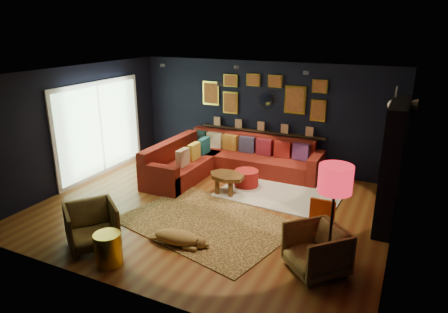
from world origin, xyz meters
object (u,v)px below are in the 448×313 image
at_px(armchair_right, 316,248).
at_px(gold_stool, 108,249).
at_px(coffee_table, 227,178).
at_px(orange_chair, 320,222).
at_px(pouf, 246,178).
at_px(armchair_left, 92,224).
at_px(sectional, 223,161).
at_px(floor_lamp, 335,184).
at_px(dog, 177,235).

xyz_separation_m(armchair_right, gold_stool, (-2.82, -1.15, -0.14)).
height_order(coffee_table, gold_stool, gold_stool).
bearing_deg(orange_chair, pouf, 137.40).
height_order(coffee_table, armchair_left, armchair_left).
bearing_deg(orange_chair, sectional, 140.27).
bearing_deg(sectional, gold_stool, -88.42).
xyz_separation_m(floor_lamp, dog, (-2.38, -0.25, -1.22)).
distance_m(sectional, coffee_table, 1.20).
relative_size(sectional, gold_stool, 6.80).
bearing_deg(armchair_right, orange_chair, 142.71).
bearing_deg(armchair_left, armchair_right, -39.07).
xyz_separation_m(pouf, armchair_right, (2.12, -2.50, 0.18)).
relative_size(pouf, armchair_left, 0.68).
bearing_deg(coffee_table, armchair_right, -39.94).
xyz_separation_m(sectional, armchair_left, (-0.47, -3.86, 0.07)).
bearing_deg(sectional, armchair_right, -45.68).
xyz_separation_m(armchair_right, orange_chair, (-0.09, 0.59, 0.10)).
bearing_deg(sectional, floor_lamp, -44.01).
bearing_deg(pouf, armchair_right, -49.67).
relative_size(coffee_table, armchair_right, 1.21).
bearing_deg(coffee_table, dog, -86.16).
relative_size(pouf, orange_chair, 0.64).
bearing_deg(floor_lamp, dog, -173.99).
bearing_deg(floor_lamp, armchair_right, 180.00).
height_order(coffee_table, dog, coffee_table).
relative_size(sectional, armchair_right, 4.42).
relative_size(coffee_table, armchair_left, 1.20).
bearing_deg(floor_lamp, orange_chair, 114.19).
relative_size(coffee_table, gold_stool, 1.87).
bearing_deg(armchair_left, dog, -26.72).
bearing_deg(armchair_left, sectional, 29.94).
height_order(gold_stool, orange_chair, orange_chair).
xyz_separation_m(armchair_left, armchair_right, (3.41, 0.85, -0.00)).
bearing_deg(armchair_right, floor_lamp, 44.17).
distance_m(gold_stool, dog, 1.10).
height_order(armchair_right, dog, armchair_right).
height_order(sectional, floor_lamp, floor_lamp).
bearing_deg(gold_stool, orange_chair, 32.47).
bearing_deg(coffee_table, orange_chair, -31.35).
relative_size(coffee_table, pouf, 1.76).
bearing_deg(floor_lamp, armchair_left, -166.67).
distance_m(pouf, gold_stool, 3.72).
relative_size(sectional, orange_chair, 4.09).
height_order(coffee_table, armchair_right, armchair_right).
xyz_separation_m(pouf, armchair_left, (-1.29, -3.35, 0.18)).
bearing_deg(coffee_table, armchair_left, -110.66).
height_order(coffee_table, floor_lamp, floor_lamp).
bearing_deg(pouf, armchair_left, -111.02).
bearing_deg(pouf, coffee_table, -112.91).
distance_m(armchair_left, dog, 1.37).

